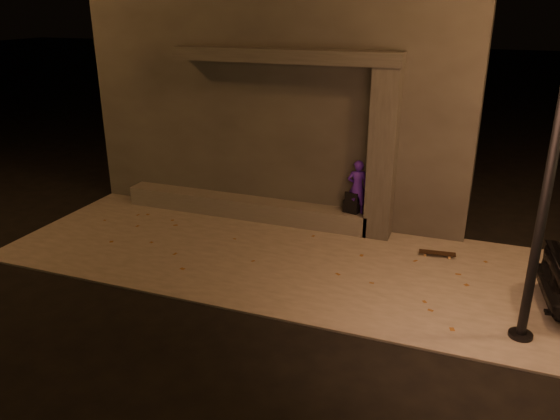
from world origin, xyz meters
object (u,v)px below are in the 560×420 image
at_px(backpack, 352,205).
at_px(skateboard, 437,253).
at_px(skateboarder, 357,187).
at_px(column, 383,155).

relative_size(backpack, skateboard, 0.66).
distance_m(skateboarder, backpack, 0.44).
xyz_separation_m(column, skateboarder, (-0.50, 0.00, -0.75)).
xyz_separation_m(backpack, skateboard, (1.94, -0.65, -0.55)).
bearing_deg(backpack, skateboarder, 13.69).
bearing_deg(skateboard, skateboarder, 154.67).
height_order(column, skateboard, column).
bearing_deg(skateboard, column, 148.25).
relative_size(skateboarder, backpack, 2.49).
distance_m(column, backpack, 1.33).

